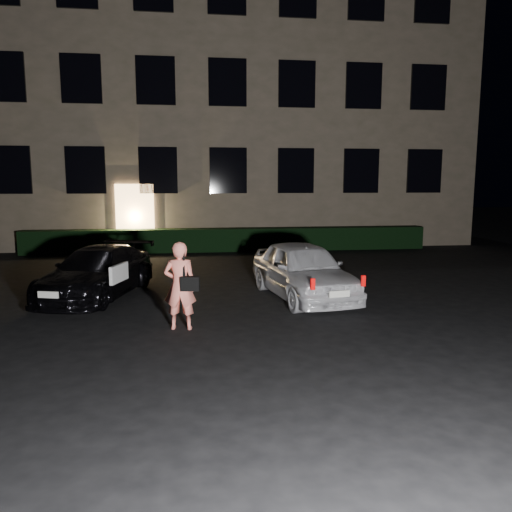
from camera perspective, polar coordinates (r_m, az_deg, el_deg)
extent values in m
plane|color=black|center=(8.62, 2.33, -8.90)|extent=(80.00, 80.00, 0.00)
cube|color=brown|center=(23.40, -4.01, 16.85)|extent=(20.00, 8.00, 12.00)
cube|color=#E4AC68|center=(19.21, -13.65, 4.27)|extent=(1.40, 0.10, 2.50)
cube|color=black|center=(20.10, -26.25, 8.82)|extent=(1.40, 0.10, 1.70)
cube|color=black|center=(19.43, -18.88, 9.27)|extent=(1.40, 0.10, 1.70)
cube|color=black|center=(19.09, -11.11, 9.58)|extent=(1.40, 0.10, 1.70)
cube|color=black|center=(19.10, -3.19, 9.72)|extent=(1.40, 0.10, 1.70)
cube|color=black|center=(19.47, 4.58, 9.69)|extent=(1.40, 0.10, 1.70)
cube|color=black|center=(20.16, 11.93, 9.49)|extent=(1.40, 0.10, 1.70)
cube|color=black|center=(21.15, 18.68, 9.17)|extent=(1.40, 0.10, 1.70)
cube|color=black|center=(20.42, -26.86, 17.81)|extent=(1.40, 0.10, 1.70)
cube|color=black|center=(19.76, -19.35, 18.57)|extent=(1.40, 0.10, 1.70)
cube|color=black|center=(19.43, -11.39, 19.06)|extent=(1.40, 0.10, 1.70)
cube|color=black|center=(19.44, -3.27, 19.20)|extent=(1.40, 0.10, 1.70)
cube|color=black|center=(19.80, 4.69, 18.99)|extent=(1.40, 0.10, 1.70)
cube|color=black|center=(20.48, 12.21, 18.47)|extent=(1.40, 0.10, 1.70)
cube|color=black|center=(21.46, 19.10, 17.74)|extent=(1.40, 0.10, 1.70)
cube|color=black|center=(22.22, 19.54, 25.89)|extent=(1.40, 0.10, 1.70)
cube|color=black|center=(18.78, -3.03, 1.88)|extent=(15.00, 0.70, 0.85)
imported|color=black|center=(11.80, -17.68, -1.78)|extent=(2.56, 4.11, 1.11)
cube|color=white|center=(10.80, -15.38, -1.89)|extent=(0.29, 0.78, 0.37)
cube|color=silver|center=(10.11, -22.66, -4.10)|extent=(0.40, 0.15, 0.12)
imported|color=silver|center=(11.16, 5.38, -1.59)|extent=(2.09, 3.90, 1.26)
cube|color=red|center=(9.34, 6.51, -3.21)|extent=(0.08, 0.06, 0.21)
cube|color=red|center=(9.80, 12.17, -2.80)|extent=(0.08, 0.06, 0.21)
cube|color=silver|center=(9.56, 9.50, -4.29)|extent=(0.42, 0.11, 0.12)
imported|color=#FD806E|center=(8.82, -8.69, -3.36)|extent=(0.61, 0.45, 1.56)
cube|color=black|center=(8.67, -7.55, -3.15)|extent=(0.33, 0.18, 0.25)
cube|color=black|center=(8.66, -8.25, -0.81)|extent=(0.04, 0.06, 0.48)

